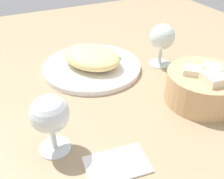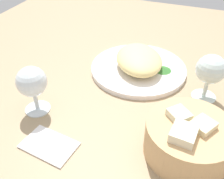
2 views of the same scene
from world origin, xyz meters
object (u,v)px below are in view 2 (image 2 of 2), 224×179
(bread_basket, at_px, (188,138))
(wine_glass_far, at_px, (210,71))
(plate, at_px, (138,69))
(folded_napkin, at_px, (49,144))
(wine_glass_near, at_px, (32,83))

(bread_basket, relative_size, wine_glass_far, 1.40)
(plate, height_order, bread_basket, bread_basket)
(plate, relative_size, wine_glass_far, 2.28)
(plate, distance_m, wine_glass_far, 0.21)
(bread_basket, xyz_separation_m, folded_napkin, (0.09, -0.26, -0.04))
(bread_basket, distance_m, folded_napkin, 0.28)
(wine_glass_near, relative_size, wine_glass_far, 0.98)
(bread_basket, bearing_deg, folded_napkin, -71.98)
(plate, xyz_separation_m, wine_glass_far, (0.06, 0.19, 0.07))
(plate, relative_size, folded_napkin, 2.49)
(wine_glass_far, bearing_deg, wine_glass_near, -62.35)
(wine_glass_near, distance_m, folded_napkin, 0.14)
(bread_basket, bearing_deg, wine_glass_far, 174.66)
(wine_glass_near, relative_size, folded_napkin, 1.07)
(wine_glass_far, height_order, folded_napkin, wine_glass_far)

